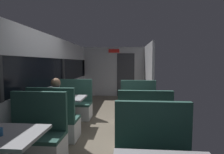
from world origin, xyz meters
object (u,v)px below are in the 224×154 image
(bench_near_window_facing_entry, at_px, (35,141))
(bench_mid_window_facing_entry, at_px, (75,107))
(dining_table_near_window, at_px, (4,142))
(dining_table_mid_window, at_px, (66,101))
(bench_rear_aisle_facing_entry, at_px, (138,110))
(seated_passenger, at_px, (56,113))
(coffee_cup_secondary, at_px, (58,96))
(bench_rear_aisle_facing_end, at_px, (144,130))
(coffee_cup_primary, at_px, (0,132))
(dining_table_rear_aisle, at_px, (141,105))
(bench_mid_window_facing_end, at_px, (55,124))

(bench_near_window_facing_entry, height_order, bench_mid_window_facing_entry, same)
(dining_table_near_window, relative_size, dining_table_mid_window, 1.00)
(bench_rear_aisle_facing_entry, bearing_deg, seated_passenger, -147.82)
(dining_table_near_window, relative_size, coffee_cup_secondary, 10.00)
(seated_passenger, bearing_deg, dining_table_mid_window, 90.00)
(bench_near_window_facing_entry, relative_size, dining_table_mid_window, 1.22)
(bench_near_window_facing_entry, height_order, bench_rear_aisle_facing_end, same)
(bench_near_window_facing_entry, xyz_separation_m, bench_mid_window_facing_entry, (0.00, 2.18, 0.00))
(bench_mid_window_facing_entry, relative_size, coffee_cup_primary, 12.22)
(dining_table_near_window, height_order, coffee_cup_secondary, coffee_cup_secondary)
(bench_rear_aisle_facing_end, distance_m, coffee_cup_primary, 2.28)
(seated_passenger, relative_size, coffee_cup_secondary, 14.00)
(dining_table_near_window, relative_size, bench_rear_aisle_facing_entry, 0.82)
(dining_table_near_window, bearing_deg, seated_passenger, 90.00)
(bench_mid_window_facing_entry, bearing_deg, dining_table_near_window, -90.00)
(dining_table_rear_aisle, bearing_deg, bench_near_window_facing_entry, -144.36)
(dining_table_near_window, relative_size, seated_passenger, 0.71)
(dining_table_near_window, bearing_deg, bench_mid_window_facing_end, 90.00)
(bench_mid_window_facing_end, bearing_deg, bench_near_window_facing_entry, -90.00)
(bench_near_window_facing_entry, xyz_separation_m, bench_rear_aisle_facing_entry, (1.79, 1.98, 0.00))
(bench_near_window_facing_entry, bearing_deg, coffee_cup_primary, -89.58)
(bench_mid_window_facing_end, bearing_deg, bench_rear_aisle_facing_entry, 33.81)
(bench_rear_aisle_facing_end, xyz_separation_m, seated_passenger, (-1.79, 0.27, 0.21))
(seated_passenger, bearing_deg, bench_rear_aisle_facing_entry, 32.18)
(dining_table_mid_window, height_order, bench_rear_aisle_facing_entry, bench_rear_aisle_facing_entry)
(bench_rear_aisle_facing_entry, bearing_deg, coffee_cup_secondary, -162.34)
(bench_rear_aisle_facing_end, height_order, coffee_cup_secondary, bench_rear_aisle_facing_end)
(dining_table_near_window, distance_m, coffee_cup_secondary, 2.08)
(coffee_cup_primary, bearing_deg, dining_table_rear_aisle, 48.91)
(dining_table_near_window, bearing_deg, dining_table_mid_window, 90.00)
(dining_table_mid_window, bearing_deg, seated_passenger, -90.00)
(bench_near_window_facing_entry, xyz_separation_m, bench_mid_window_facing_end, (0.00, 0.78, 0.00))
(bench_rear_aisle_facing_entry, bearing_deg, bench_rear_aisle_facing_end, -90.00)
(coffee_cup_primary, xyz_separation_m, coffee_cup_secondary, (-0.15, 2.13, 0.00))
(coffee_cup_primary, bearing_deg, seated_passenger, 90.20)
(dining_table_rear_aisle, bearing_deg, seated_passenger, -166.58)
(bench_rear_aisle_facing_entry, distance_m, coffee_cup_secondary, 2.09)
(dining_table_mid_window, bearing_deg, bench_mid_window_facing_end, -90.00)
(bench_near_window_facing_entry, distance_m, bench_mid_window_facing_entry, 2.18)
(bench_near_window_facing_entry, relative_size, bench_mid_window_facing_entry, 1.00)
(dining_table_rear_aisle, relative_size, bench_rear_aisle_facing_end, 0.82)
(seated_passenger, distance_m, coffee_cup_primary, 1.64)
(bench_mid_window_facing_entry, height_order, seated_passenger, seated_passenger)
(bench_rear_aisle_facing_entry, bearing_deg, bench_mid_window_facing_end, -146.19)
(dining_table_near_window, xyz_separation_m, coffee_cup_secondary, (-0.15, 2.06, 0.15))
(bench_mid_window_facing_end, xyz_separation_m, coffee_cup_primary, (0.01, -1.55, 0.46))
(bench_rear_aisle_facing_entry, xyz_separation_m, seated_passenger, (-1.79, -1.13, 0.21))
(bench_mid_window_facing_end, relative_size, dining_table_rear_aisle, 1.22)
(dining_table_near_window, bearing_deg, bench_near_window_facing_entry, 90.00)
(bench_rear_aisle_facing_entry, relative_size, seated_passenger, 0.87)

